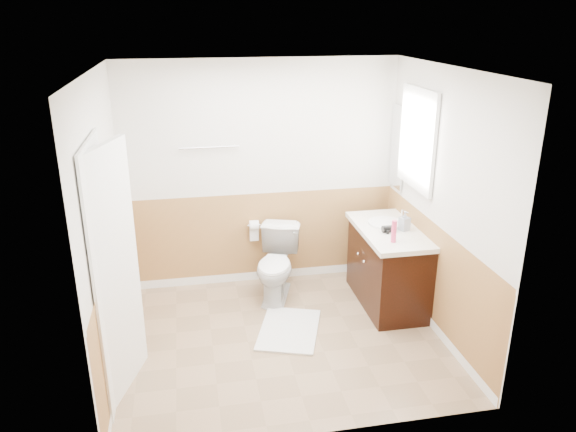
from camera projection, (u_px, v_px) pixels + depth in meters
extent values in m
plane|color=#8C7051|center=(283.00, 338.00, 5.28)|extent=(3.00, 3.00, 0.00)
plane|color=white|center=(282.00, 69.00, 4.41)|extent=(3.00, 3.00, 0.00)
plane|color=silver|center=(261.00, 175.00, 6.04)|extent=(3.00, 0.00, 3.00)
plane|color=silver|center=(317.00, 282.00, 3.65)|extent=(3.00, 0.00, 3.00)
plane|color=silver|center=(105.00, 227.00, 4.58)|extent=(0.00, 3.00, 3.00)
plane|color=silver|center=(441.00, 205.00, 5.11)|extent=(0.00, 3.00, 3.00)
plane|color=#A27440|center=(262.00, 239.00, 6.29)|extent=(3.00, 0.00, 3.00)
plane|color=#A27440|center=(315.00, 376.00, 3.92)|extent=(3.00, 0.00, 3.00)
plane|color=#A27440|center=(116.00, 307.00, 4.84)|extent=(0.00, 2.60, 2.60)
plane|color=#A27440|center=(433.00, 278.00, 5.36)|extent=(0.00, 2.60, 2.60)
imported|color=white|center=(277.00, 265.00, 5.93)|extent=(0.64, 0.84, 0.76)
cube|color=silver|center=(289.00, 330.00, 5.40)|extent=(0.78, 0.93, 0.02)
cube|color=black|center=(388.00, 268.00, 5.80)|extent=(0.55, 1.10, 0.80)
sphere|color=silver|center=(364.00, 262.00, 5.60)|extent=(0.03, 0.03, 0.03)
sphere|color=silver|center=(358.00, 254.00, 5.79)|extent=(0.03, 0.03, 0.03)
cube|color=white|center=(389.00, 231.00, 5.65)|extent=(0.60, 1.15, 0.05)
cylinder|color=white|center=(385.00, 223.00, 5.78)|extent=(0.36, 0.36, 0.02)
cylinder|color=silver|center=(402.00, 216.00, 5.79)|extent=(0.02, 0.02, 0.14)
cylinder|color=#DC3968|center=(394.00, 231.00, 5.28)|extent=(0.05, 0.05, 0.22)
imported|color=gray|center=(405.00, 221.00, 5.57)|extent=(0.12, 0.12, 0.20)
cylinder|color=black|center=(389.00, 229.00, 5.54)|extent=(0.14, 0.07, 0.07)
cylinder|color=black|center=(388.00, 234.00, 5.50)|extent=(0.03, 0.03, 0.07)
cube|color=silver|center=(397.00, 147.00, 6.01)|extent=(0.02, 0.35, 0.90)
cube|color=white|center=(417.00, 139.00, 5.47)|extent=(0.04, 0.80, 1.00)
cube|color=white|center=(419.00, 139.00, 5.47)|extent=(0.01, 0.70, 0.90)
cube|color=white|center=(114.00, 275.00, 4.26)|extent=(0.29, 0.78, 2.04)
cube|color=white|center=(104.00, 275.00, 4.25)|extent=(0.02, 0.92, 2.10)
sphere|color=silver|center=(127.00, 265.00, 4.60)|extent=(0.06, 0.06, 0.06)
cylinder|color=silver|center=(209.00, 147.00, 5.78)|extent=(0.62, 0.02, 0.02)
cylinder|color=silver|center=(254.00, 225.00, 6.15)|extent=(0.14, 0.02, 0.02)
cylinder|color=white|center=(254.00, 225.00, 6.15)|extent=(0.10, 0.11, 0.11)
cube|color=white|center=(254.00, 234.00, 6.19)|extent=(0.10, 0.01, 0.16)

